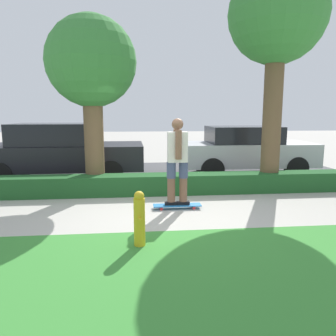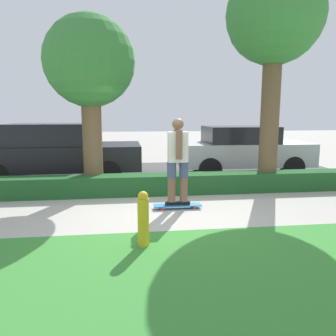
# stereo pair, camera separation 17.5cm
# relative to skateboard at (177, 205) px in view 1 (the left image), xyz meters

# --- Properties ---
(ground_plane) EXTENTS (60.00, 60.00, 0.00)m
(ground_plane) POSITION_rel_skateboard_xyz_m (-0.26, -0.29, -0.07)
(ground_plane) COLOR #ADA89E
(grass_lawn_strip) EXTENTS (12.73, 4.00, 0.01)m
(grass_lawn_strip) POSITION_rel_skateboard_xyz_m (-0.26, -3.29, -0.06)
(grass_lawn_strip) COLOR #388433
(grass_lawn_strip) RESTS_ON ground_plane
(street_asphalt) EXTENTS (12.73, 5.00, 0.01)m
(street_asphalt) POSITION_rel_skateboard_xyz_m (-0.26, 3.91, -0.06)
(street_asphalt) COLOR #474749
(street_asphalt) RESTS_ON ground_plane
(hedge_row) EXTENTS (12.73, 0.60, 0.47)m
(hedge_row) POSITION_rel_skateboard_xyz_m (-0.26, 1.31, 0.17)
(hedge_row) COLOR #1E5123
(hedge_row) RESTS_ON ground_plane
(skateboard) EXTENTS (0.97, 0.24, 0.08)m
(skateboard) POSITION_rel_skateboard_xyz_m (0.00, 0.00, 0.00)
(skateboard) COLOR #1E6BAD
(skateboard) RESTS_ON ground_plane
(skater_person) EXTENTS (0.51, 0.45, 1.74)m
(skater_person) POSITION_rel_skateboard_xyz_m (-0.00, 0.00, 0.95)
(skater_person) COLOR black
(skater_person) RESTS_ON skateboard
(tree_near) EXTENTS (2.11, 2.11, 4.17)m
(tree_near) POSITION_rel_skateboard_xyz_m (-1.82, 1.65, 2.95)
(tree_near) COLOR brown
(tree_near) RESTS_ON ground_plane
(tree_mid) EXTENTS (2.31, 2.31, 5.38)m
(tree_mid) POSITION_rel_skateboard_xyz_m (2.53, 1.44, 4.01)
(tree_mid) COLOR brown
(tree_mid) RESTS_ON ground_plane
(parked_car_front) EXTENTS (4.68, 2.02, 1.64)m
(parked_car_front) POSITION_rel_skateboard_xyz_m (-2.98, 3.39, 0.78)
(parked_car_front) COLOR black
(parked_car_front) RESTS_ON ground_plane
(parked_car_middle) EXTENTS (4.08, 1.85, 1.53)m
(parked_car_middle) POSITION_rel_skateboard_xyz_m (2.58, 3.44, 0.74)
(parked_car_middle) COLOR #B7B7BC
(parked_car_middle) RESTS_ON ground_plane
(fire_hydrant) EXTENTS (0.16, 0.26, 0.82)m
(fire_hydrant) POSITION_rel_skateboard_xyz_m (-0.79, -1.84, 0.35)
(fire_hydrant) COLOR gold
(fire_hydrant) RESTS_ON ground_plane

